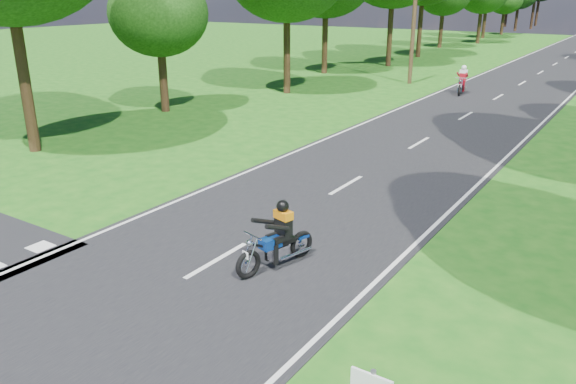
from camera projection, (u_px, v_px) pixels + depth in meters
The scene contains 6 objects.
ground at pixel (148, 301), 10.61m from camera, with size 160.00×160.00×0.00m, color #175714.
main_road at pixel (567, 57), 49.92m from camera, with size 7.00×140.00×0.02m, color black.
road_markings at pixel (562, 59), 48.52m from camera, with size 7.40×140.00×0.01m.
telegraph_pole at pixel (414, 17), 34.36m from camera, with size 1.20×0.26×8.00m.
rider_near_blue at pixel (276, 235), 11.63m from camera, with size 0.59×1.76×1.46m, color navy, non-canonical shape.
rider_far_red at pixel (462, 80), 31.78m from camera, with size 0.64×1.91×1.59m, color maroon, non-canonical shape.
Camera 1 is at (7.33, -6.30, 5.51)m, focal length 35.00 mm.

